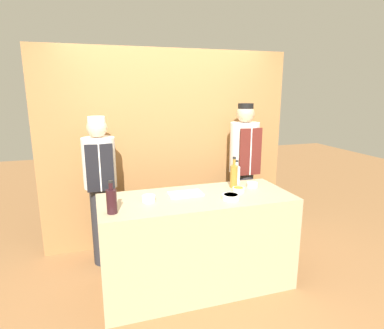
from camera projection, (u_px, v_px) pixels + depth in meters
name	position (u px, v px, depth m)	size (l,w,h in m)	color
ground_plane	(196.00, 284.00, 3.26)	(14.00, 14.00, 0.00)	olive
cabinet_wall	(168.00, 148.00, 4.05)	(3.08, 0.18, 2.40)	olive
counter	(197.00, 242.00, 3.15)	(1.84, 0.76, 0.93)	tan
sauce_bowl_brown	(231.00, 197.00, 2.96)	(0.16, 0.16, 0.05)	white
sauce_bowl_white	(252.00, 184.00, 3.34)	(0.11, 0.11, 0.05)	white
sauce_bowl_orange	(238.00, 189.00, 3.18)	(0.12, 0.12, 0.04)	white
sauce_bowl_green	(149.00, 198.00, 2.90)	(0.12, 0.12, 0.06)	white
cutting_board	(185.00, 194.00, 3.09)	(0.33, 0.18, 0.02)	white
bottle_wine	(112.00, 201.00, 2.61)	(0.09, 0.09, 0.28)	black
bottle_clear	(236.00, 174.00, 3.45)	(0.08, 0.08, 0.26)	silver
bottle_vinegar	(234.00, 176.00, 3.31)	(0.08, 0.08, 0.32)	olive
chef_left	(101.00, 186.00, 3.48)	(0.35, 0.35, 1.65)	#28282D
chef_right	(243.00, 169.00, 3.97)	(0.35, 0.35, 1.76)	#28282D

